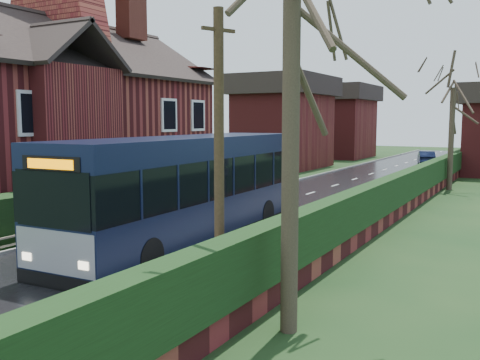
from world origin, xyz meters
The scene contains 17 objects.
ground centered at (0.00, 0.00, 0.00)m, with size 140.00×140.00×0.00m, color #28401B.
road centered at (0.00, 10.00, 0.01)m, with size 6.00×100.00×0.02m, color black.
pavement centered at (4.25, 10.00, 0.07)m, with size 2.50×100.00×0.14m, color slate.
kerb_right centered at (3.05, 10.00, 0.07)m, with size 0.12×100.00×0.14m, color gray.
kerb_left centered at (-3.05, 10.00, 0.05)m, with size 0.12×100.00×0.10m, color gray.
front_hedge centered at (-3.90, 5.00, 0.80)m, with size 1.20×16.00×1.60m, color black.
picket_fence centered at (-3.15, 5.00, 0.45)m, with size 0.10×16.00×0.90m, color tan, non-canonical shape.
right_wall_hedge centered at (5.80, 10.00, 1.02)m, with size 0.60×50.00×1.80m.
brick_house centered at (-8.73, 4.78, 4.38)m, with size 9.30×14.60×10.30m.
bus centered at (0.80, 1.13, 1.70)m, with size 2.97×11.39×3.44m.
car_silver centered at (-1.63, 11.48, 0.68)m, with size 1.62×4.02×1.37m, color #A09FA4.
car_green centered at (-1.60, 4.00, 0.65)m, with size 1.83×4.50×1.31m, color black.
car_distant centered at (2.00, 36.56, 0.61)m, with size 1.30×3.72×1.23m, color #111833.
bus_stop_sign centered at (3.20, 3.65, 1.76)m, with size 0.09×0.40×2.66m.
telegraph_pole centered at (4.80, -3.35, 3.17)m, with size 0.40×0.76×6.26m.
tree_right_far centered at (6.33, 19.34, 6.17)m, with size 4.27×4.27×8.26m.
tree_house_side centered at (-11.24, 16.36, 6.89)m, with size 4.06×4.06×9.23m.
Camera 1 is at (10.66, -12.93, 3.97)m, focal length 40.00 mm.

